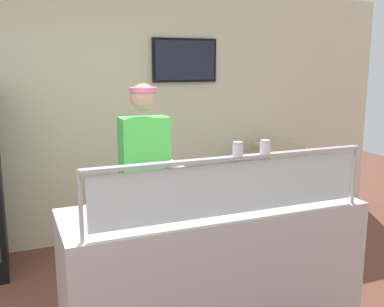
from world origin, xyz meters
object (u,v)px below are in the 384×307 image
Objects in this scene: parmesan_shaker at (238,150)px; pizza_tray at (184,206)px; pepper_flake_shaker at (265,148)px; pizza_box_stack at (277,150)px; pizza_server at (184,203)px; worker_figure at (146,178)px.

pizza_tray is at bearing 123.28° from parmesan_shaker.
pizza_box_stack is at bearing 54.70° from pepper_flake_shaker.
pepper_flake_shaker is at bearing -31.50° from pizza_server.
pizza_server is 0.56× the size of pizza_box_stack.
worker_figure is (-0.06, 0.68, 0.02)m from pizza_server.
pizza_tray is 5.12× the size of pepper_flake_shaker.
worker_figure is 3.54× the size of pizza_box_stack.
pizza_box_stack reaches higher than pizza_tray.
worker_figure is at bearing 96.33° from pizza_tray.
parmesan_shaker reaches higher than pizza_server.
pizza_server is at bearing -138.29° from pizza_box_stack.
pepper_flake_shaker is (0.19, 0.00, -0.00)m from parmesan_shaker.
pizza_tray is 0.89× the size of pizza_box_stack.
worker_figure is at bearing -153.97° from pizza_box_stack.
pizza_server is at bearing 126.23° from parmesan_shaker.
parmesan_shaker reaches higher than pizza_tray.
parmesan_shaker is (0.22, -0.34, 0.43)m from pizza_tray.
pizza_tray is 0.59m from parmesan_shaker.
worker_figure is at bearing 106.46° from parmesan_shaker.
parmesan_shaker is 1.02× the size of pepper_flake_shaker.
parmesan_shaker is 1.11m from worker_figure.
pepper_flake_shaker is 0.17× the size of pizza_box_stack.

